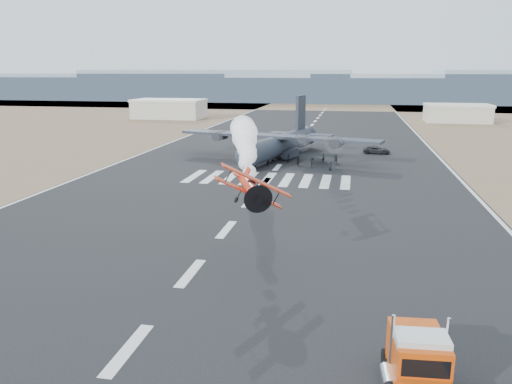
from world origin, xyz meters
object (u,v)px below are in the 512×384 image
(crew_g, at_px, (323,158))
(semi_truck, at_px, (419,368))
(crew_h, at_px, (298,161))
(hangar_right, at_px, (457,113))
(aerobatic_biplane, at_px, (250,187))
(crew_e, at_px, (330,166))
(crew_b, at_px, (289,158))
(crew_f, at_px, (273,159))
(support_vehicle, at_px, (377,150))
(hangar_left, at_px, (169,109))
(crew_c, at_px, (312,163))
(crew_a, at_px, (336,159))
(crew_d, at_px, (268,161))
(transport_aircraft, at_px, (280,143))

(crew_g, bearing_deg, semi_truck, 140.09)
(crew_h, bearing_deg, hangar_right, -73.16)
(aerobatic_biplane, relative_size, crew_e, 3.94)
(crew_b, height_order, crew_f, crew_b)
(crew_e, bearing_deg, support_vehicle, -39.60)
(hangar_left, distance_m, hangar_right, 98.13)
(crew_f, bearing_deg, hangar_left, -69.36)
(support_vehicle, distance_m, crew_c, 21.39)
(crew_a, bearing_deg, hangar_left, -69.67)
(crew_d, height_order, crew_e, crew_d)
(support_vehicle, distance_m, crew_g, 16.02)
(crew_a, height_order, crew_d, crew_a)
(crew_h, bearing_deg, crew_a, -106.17)
(semi_truck, distance_m, crew_f, 67.68)
(transport_aircraft, bearing_deg, crew_g, -7.66)
(transport_aircraft, relative_size, crew_c, 21.31)
(support_vehicle, height_order, crew_h, crew_h)
(semi_truck, height_order, transport_aircraft, transport_aircraft)
(crew_d, bearing_deg, crew_g, -124.03)
(support_vehicle, height_order, crew_d, crew_d)
(support_vehicle, height_order, crew_f, crew_f)
(semi_truck, relative_size, transport_aircraft, 0.21)
(semi_truck, xyz_separation_m, crew_f, (-18.07, 65.22, -1.02))
(crew_d, bearing_deg, crew_b, -102.18)
(hangar_right, relative_size, crew_h, 11.60)
(hangar_right, distance_m, support_vehicle, 76.84)
(semi_truck, bearing_deg, transport_aircraft, 99.36)
(hangar_left, xyz_separation_m, crew_f, (50.57, -81.38, -2.60))
(semi_truck, bearing_deg, hangar_right, 74.54)
(crew_a, distance_m, crew_f, 11.53)
(semi_truck, relative_size, crew_h, 4.77)
(support_vehicle, xyz_separation_m, crew_e, (-8.39, -19.61, 0.03))
(crew_h, bearing_deg, hangar_left, -13.53)
(aerobatic_biplane, xyz_separation_m, transport_aircraft, (-5.37, 54.48, -3.92))
(crew_a, relative_size, crew_c, 0.92)
(crew_c, xyz_separation_m, crew_h, (-2.63, 1.48, -0.04))
(semi_truck, relative_size, crew_b, 5.13)
(aerobatic_biplane, height_order, transport_aircraft, transport_aircraft)
(transport_aircraft, bearing_deg, crew_b, -50.06)
(hangar_left, relative_size, crew_b, 14.90)
(crew_g, bearing_deg, crew_h, 86.24)
(aerobatic_biplane, bearing_deg, crew_f, 83.80)
(crew_b, bearing_deg, hangar_left, 55.20)
(crew_e, xyz_separation_m, crew_f, (-10.67, 4.60, 0.03))
(crew_b, relative_size, crew_c, 0.89)
(support_vehicle, xyz_separation_m, crew_h, (-14.23, -16.49, 0.13))
(hangar_right, xyz_separation_m, transport_aircraft, (-46.90, -80.47, -0.05))
(crew_f, bearing_deg, crew_a, -179.16)
(hangar_right, relative_size, crew_a, 12.00)
(crew_d, bearing_deg, hangar_left, -32.34)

